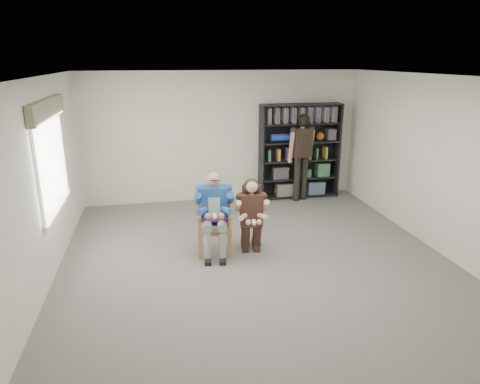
{
  "coord_description": "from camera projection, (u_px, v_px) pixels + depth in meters",
  "views": [
    {
      "loc": [
        -1.46,
        -5.61,
        3.04
      ],
      "look_at": [
        -0.2,
        0.6,
        1.05
      ],
      "focal_mm": 32.0,
      "sensor_mm": 36.0,
      "label": 1
    }
  ],
  "objects": [
    {
      "name": "standing_man",
      "position": [
        301.0,
        159.0,
        9.31
      ],
      "size": [
        0.65,
        0.48,
        1.89
      ],
      "primitive_type": null,
      "rotation": [
        0.0,
        0.0,
        0.29
      ],
      "color": "black",
      "rests_on": "floor"
    },
    {
      "name": "floor",
      "position": [
        261.0,
        269.0,
        6.43
      ],
      "size": [
        6.0,
        7.0,
        0.01
      ],
      "primitive_type": "cube",
      "color": "slate",
      "rests_on": "ground"
    },
    {
      "name": "kneeling_woman",
      "position": [
        252.0,
        217.0,
        6.81
      ],
      "size": [
        0.62,
        0.89,
        1.24
      ],
      "primitive_type": null,
      "rotation": [
        0.0,
        0.0,
        -0.13
      ],
      "color": "#3B211A",
      "rests_on": "floor"
    },
    {
      "name": "seated_man",
      "position": [
        214.0,
        214.0,
        6.8
      ],
      "size": [
        0.68,
        0.88,
        1.35
      ],
      "primitive_type": null,
      "rotation": [
        0.0,
        0.0,
        -0.13
      ],
      "color": "navy",
      "rests_on": "floor"
    },
    {
      "name": "window_left",
      "position": [
        53.0,
        158.0,
        6.32
      ],
      "size": [
        0.16,
        2.0,
        1.75
      ],
      "primitive_type": null,
      "color": "white",
      "rests_on": "room_shell"
    },
    {
      "name": "bookshelf",
      "position": [
        300.0,
        152.0,
        9.51
      ],
      "size": [
        1.8,
        0.38,
        2.1
      ],
      "primitive_type": null,
      "color": "black",
      "rests_on": "floor"
    },
    {
      "name": "room_shell",
      "position": [
        262.0,
        180.0,
        6.02
      ],
      "size": [
        6.0,
        7.0,
        2.8
      ],
      "primitive_type": null,
      "color": "silver",
      "rests_on": "ground"
    },
    {
      "name": "armchair",
      "position": [
        215.0,
        223.0,
        6.84
      ],
      "size": [
        0.67,
        0.66,
        1.04
      ],
      "primitive_type": null,
      "rotation": [
        0.0,
        0.0,
        -0.13
      ],
      "color": "#A37A41",
      "rests_on": "floor"
    }
  ]
}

